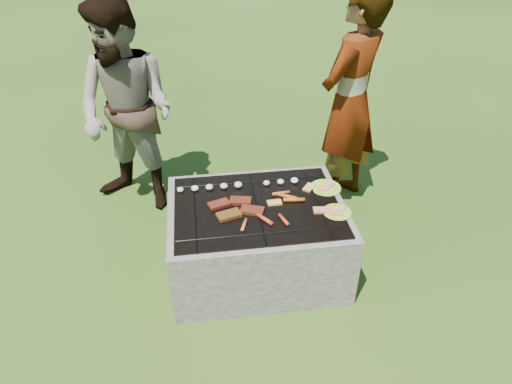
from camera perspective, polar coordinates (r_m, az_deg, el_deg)
The scene contains 10 objects.
lawn at distance 3.73m, azimuth 0.11°, elevation -9.32°, with size 60.00×60.00×0.00m, color #214611.
fire_pit at distance 3.54m, azimuth 0.11°, elevation -6.03°, with size 1.30×1.00×0.62m.
mushrooms at distance 3.53m, azimuth -2.31°, elevation 0.89°, with size 0.94×0.06×0.04m.
pork_slabs at distance 3.30m, azimuth -2.53°, elevation -2.00°, with size 0.41×0.29×0.02m.
sausages at distance 3.30m, azimuth 2.80°, elevation -1.88°, with size 0.51×0.42×0.03m.
bread_on_grate at distance 3.39m, azimuth 6.05°, elevation -1.07°, with size 0.44×0.40×0.02m.
plate_far at distance 3.57m, azimuth 8.71°, elevation 0.53°, with size 0.25×0.25×0.03m.
plate_near at distance 3.33m, azimuth 10.11°, elevation -2.50°, with size 0.24×0.24×0.03m.
cook at distance 4.09m, azimuth 11.65°, elevation 10.91°, with size 0.72×0.47×1.98m, color gray.
bystander at distance 4.10m, azimuth -15.79°, elevation 9.58°, with size 0.91×0.71×1.88m, color #A6978A.
Camera 1 is at (-0.38, -2.66, 2.59)m, focal length 32.00 mm.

